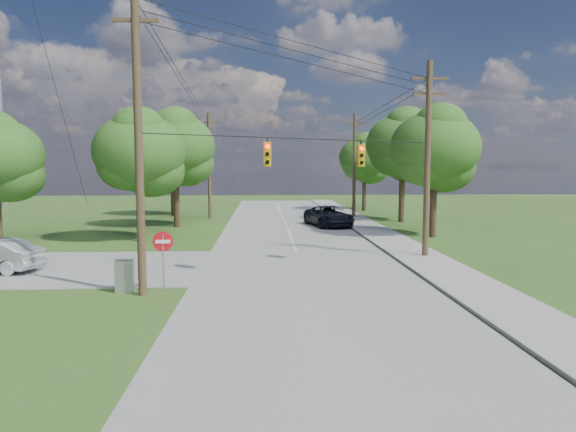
{
  "coord_description": "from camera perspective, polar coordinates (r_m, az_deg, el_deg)",
  "views": [
    {
      "loc": [
        0.04,
        -19.27,
        4.95
      ],
      "look_at": [
        1.25,
        5.0,
        2.6
      ],
      "focal_mm": 32.0,
      "sensor_mm": 36.0,
      "label": 1
    }
  ],
  "objects": [
    {
      "name": "tree_e_near",
      "position": [
        37.27,
        16.0,
        7.31
      ],
      "size": [
        6.2,
        6.2,
        8.81
      ],
      "color": "#463323",
      "rests_on": "ground"
    },
    {
      "name": "pole_ne",
      "position": [
        28.68,
        15.24,
        6.36
      ],
      "size": [
        2.0,
        0.32,
        10.5
      ],
      "color": "brown",
      "rests_on": "ground"
    },
    {
      "name": "tree_e_mid",
      "position": [
        47.0,
        12.64,
        7.77
      ],
      "size": [
        6.6,
        6.6,
        9.64
      ],
      "color": "#463323",
      "rests_on": "ground"
    },
    {
      "name": "sidewalk_east",
      "position": [
        26.23,
        16.56,
        -5.46
      ],
      "size": [
        2.6,
        100.0,
        0.12
      ],
      "primitive_type": "cube",
      "color": "#A09D96",
      "rests_on": "ground"
    },
    {
      "name": "pole_north_e",
      "position": [
        50.06,
        7.38,
        5.68
      ],
      "size": [
        2.0,
        0.32,
        10.0
      ],
      "color": "brown",
      "rests_on": "ground"
    },
    {
      "name": "car_main_north",
      "position": [
        42.59,
        4.53,
        -0.02
      ],
      "size": [
        4.03,
        6.42,
        1.65
      ],
      "primitive_type": "imported",
      "rotation": [
        0.0,
        0.0,
        0.23
      ],
      "color": "black",
      "rests_on": "main_road"
    },
    {
      "name": "tree_w_far",
      "position": [
        53.06,
        -12.75,
        6.78
      ],
      "size": [
        6.0,
        6.0,
        8.73
      ],
      "color": "#463323",
      "rests_on": "ground"
    },
    {
      "name": "tree_e_far",
      "position": [
        58.41,
        8.51,
        6.41
      ],
      "size": [
        5.8,
        5.8,
        8.32
      ],
      "color": "#463323",
      "rests_on": "ground"
    },
    {
      "name": "tree_w_near",
      "position": [
        35.21,
        -16.17,
        6.89
      ],
      "size": [
        6.0,
        6.0,
        8.4
      ],
      "color": "#463323",
      "rests_on": "ground"
    },
    {
      "name": "pole_north_w",
      "position": [
        49.53,
        -8.74,
        5.66
      ],
      "size": [
        2.0,
        0.32,
        10.0
      ],
      "color": "brown",
      "rests_on": "ground"
    },
    {
      "name": "pole_sw",
      "position": [
        20.25,
        -16.29,
        8.92
      ],
      "size": [
        2.0,
        0.32,
        12.0
      ],
      "color": "brown",
      "rests_on": "ground"
    },
    {
      "name": "control_cabinet",
      "position": [
        21.43,
        -17.67,
        -6.36
      ],
      "size": [
        0.73,
        0.55,
        1.27
      ],
      "primitive_type": "cube",
      "rotation": [
        0.0,
        0.0,
        0.07
      ],
      "color": "#94979A",
      "rests_on": "ground"
    },
    {
      "name": "ground",
      "position": [
        19.89,
        -2.91,
        -8.89
      ],
      "size": [
        140.0,
        140.0,
        0.0
      ],
      "primitive_type": "plane",
      "color": "#32501A",
      "rests_on": "ground"
    },
    {
      "name": "main_road",
      "position": [
        24.84,
        1.74,
        -5.94
      ],
      "size": [
        10.0,
        100.0,
        0.03
      ],
      "primitive_type": "cube",
      "color": "gray",
      "rests_on": "ground"
    },
    {
      "name": "tree_w_mid",
      "position": [
        42.88,
        -12.41,
        7.57
      ],
      "size": [
        6.4,
        6.4,
        9.22
      ],
      "color": "#463323",
      "rests_on": "ground"
    },
    {
      "name": "power_lines",
      "position": [
        31.13,
        -0.14,
        13.28
      ],
      "size": [
        13.93,
        29.62,
        4.93
      ],
      "color": "black",
      "rests_on": "ground"
    },
    {
      "name": "do_not_enter_sign",
      "position": [
        20.86,
        -13.71,
        -3.47
      ],
      "size": [
        0.8,
        0.08,
        2.4
      ],
      "rotation": [
        0.0,
        0.0,
        0.0
      ],
      "color": "#94979A",
      "rests_on": "ground"
    },
    {
      "name": "traffic_signals",
      "position": [
        23.84,
        3.23,
        6.82
      ],
      "size": [
        4.91,
        3.27,
        1.05
      ],
      "color": "#C69A0B",
      "rests_on": "ground"
    }
  ]
}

